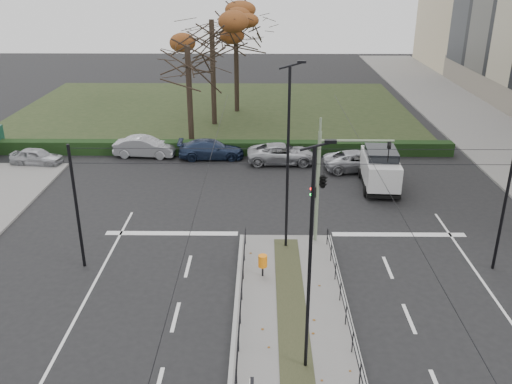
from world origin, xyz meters
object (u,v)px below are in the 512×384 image
(parked_car_third, at_px, (211,149))
(bare_tree_near, at_px, (187,53))
(streetlamp_median_far, at_px, (288,158))
(parked_car_first, at_px, (37,157))
(traffic_light, at_px, (325,179))
(litter_bin, at_px, (263,261))
(parked_car_fourth, at_px, (282,154))
(parked_car_fifth, at_px, (359,161))
(rust_tree, at_px, (211,20))
(white_van, at_px, (380,168))
(parked_car_second, at_px, (145,147))
(bare_tree_center, at_px, (236,26))
(streetlamp_median_near, at_px, (310,261))

(parked_car_third, height_order, bare_tree_near, bare_tree_near)
(streetlamp_median_far, bearing_deg, parked_car_first, 144.77)
(traffic_light, distance_m, streetlamp_median_far, 2.35)
(litter_bin, distance_m, streetlamp_median_far, 4.98)
(parked_car_fourth, distance_m, parked_car_fifth, 5.43)
(parked_car_fourth, height_order, rust_tree, rust_tree)
(parked_car_fourth, xyz_separation_m, white_van, (6.01, -4.56, 0.63))
(white_van, distance_m, parked_car_fifth, 3.28)
(litter_bin, bearing_deg, parked_car_second, 117.16)
(traffic_light, relative_size, bare_tree_near, 0.57)
(bare_tree_near, xyz_separation_m, parked_car_fifth, (12.30, -5.75, -6.41))
(traffic_light, xyz_separation_m, bare_tree_near, (-8.67, 16.47, 3.61))
(streetlamp_median_far, relative_size, parked_car_second, 2.02)
(streetlamp_median_far, relative_size, white_van, 1.84)
(bare_tree_center, bearing_deg, streetlamp_median_far, -82.40)
(litter_bin, xyz_separation_m, rust_tree, (-4.32, 25.86, 8.12))
(parked_car_third, relative_size, bare_tree_near, 0.48)
(traffic_light, bearing_deg, streetlamp_median_near, -98.99)
(parked_car_second, bearing_deg, parked_car_third, -89.70)
(litter_bin, height_order, bare_tree_center, bare_tree_center)
(traffic_light, xyz_separation_m, litter_bin, (-3.02, -3.54, -2.60))
(streetlamp_median_near, distance_m, parked_car_fourth, 21.95)
(litter_bin, distance_m, bare_tree_near, 21.70)
(rust_tree, bearing_deg, streetlamp_median_far, -76.56)
(streetlamp_median_far, height_order, parked_car_fifth, streetlamp_median_far)
(litter_bin, distance_m, parked_car_third, 17.11)
(parked_car_second, height_order, parked_car_fourth, parked_car_second)
(white_van, xyz_separation_m, bare_tree_near, (-13.07, 8.87, 5.76))
(parked_car_third, bearing_deg, rust_tree, 0.54)
(white_van, bearing_deg, parked_car_second, 159.94)
(traffic_light, distance_m, parked_car_first, 22.42)
(streetlamp_median_near, xyz_separation_m, rust_tree, (-5.83, 31.81, 4.68))
(white_van, bearing_deg, parked_car_fifth, 103.82)
(traffic_light, relative_size, white_van, 1.15)
(rust_tree, height_order, bare_tree_near, rust_tree)
(streetlamp_median_near, distance_m, white_van, 18.33)
(parked_car_fourth, bearing_deg, bare_tree_near, 58.57)
(traffic_light, relative_size, parked_car_first, 1.56)
(streetlamp_median_near, distance_m, bare_tree_center, 36.89)
(streetlamp_median_near, relative_size, bare_tree_center, 0.72)
(streetlamp_median_near, xyz_separation_m, white_van, (5.90, 17.09, -3.01))
(parked_car_first, relative_size, parked_car_fifth, 0.76)
(litter_bin, distance_m, bare_tree_center, 31.46)
(white_van, height_order, parked_car_fifth, white_van)
(bare_tree_near, bearing_deg, traffic_light, -62.25)
(parked_car_third, xyz_separation_m, white_van, (11.21, -5.55, 0.63))
(bare_tree_near, bearing_deg, streetlamp_median_far, -68.28)
(streetlamp_median_near, relative_size, parked_car_second, 1.82)
(parked_car_third, xyz_separation_m, rust_tree, (-0.52, 9.18, 8.31))
(traffic_light, xyz_separation_m, parked_car_fourth, (-1.61, 12.16, -2.78))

